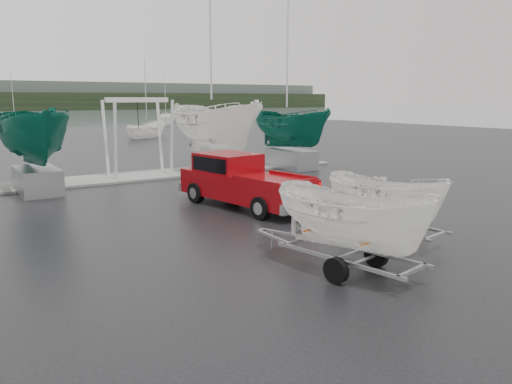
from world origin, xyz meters
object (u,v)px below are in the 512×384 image
object	(u,v)px
trailer_hitched	(387,158)
boat_hoist	(138,126)
trailer_parked	(354,164)
pickup_truck	(240,179)

from	to	relation	value
trailer_hitched	boat_hoist	size ratio (longest dim) A/B	1.07
trailer_parked	pickup_truck	bearing A→B (deg)	67.05
trailer_parked	boat_hoist	xyz separation A→B (m)	(1.14, 16.81, 0.07)
pickup_truck	trailer_hitched	distance (m)	6.61
boat_hoist	trailer_parked	bearing A→B (deg)	-93.88
pickup_truck	trailer_hitched	bearing A→B (deg)	-90.00
trailer_hitched	boat_hoist	xyz separation A→B (m)	(-1.64, 15.32, 0.26)
pickup_truck	trailer_parked	size ratio (longest dim) A/B	1.28
trailer_hitched	trailer_parked	xyz separation A→B (m)	(-2.78, -1.49, 0.20)
pickup_truck	boat_hoist	size ratio (longest dim) A/B	1.49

